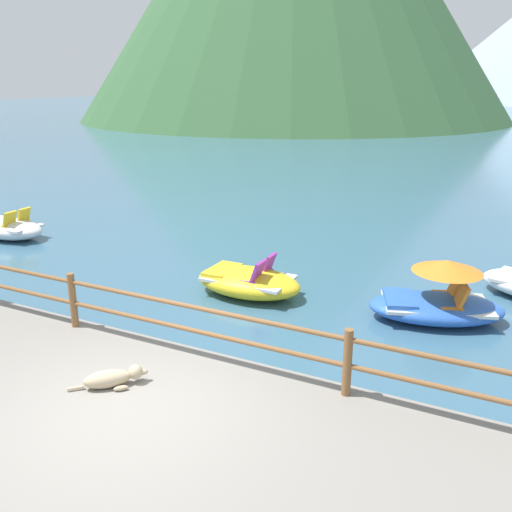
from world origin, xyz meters
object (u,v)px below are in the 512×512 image
(pedal_boat_4, at_px, (10,228))
(pedal_boat_1, at_px, (248,281))
(dog_resting, at_px, (113,378))
(pedal_boat_2, at_px, (437,301))

(pedal_boat_4, bearing_deg, pedal_boat_1, -5.73)
(dog_resting, relative_size, pedal_boat_4, 0.38)
(pedal_boat_1, bearing_deg, pedal_boat_2, 6.84)
(pedal_boat_2, xyz_separation_m, pedal_boat_4, (-11.95, 0.36, -0.10))
(pedal_boat_2, bearing_deg, dog_resting, -124.14)
(dog_resting, distance_m, pedal_boat_2, 6.20)
(pedal_boat_1, height_order, pedal_boat_2, pedal_boat_2)
(pedal_boat_2, bearing_deg, pedal_boat_1, -173.16)
(dog_resting, bearing_deg, pedal_boat_2, 55.86)
(pedal_boat_1, distance_m, pedal_boat_4, 8.18)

